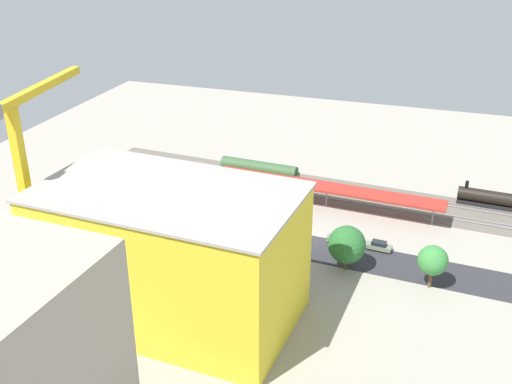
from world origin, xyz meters
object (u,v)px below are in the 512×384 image
street_tree_0 (119,211)px  street_tree_2 (433,261)px  parked_car_6 (141,208)px  tower_crane (31,178)px  street_tree_1 (347,245)px  freight_coach_far (259,174)px  traffic_light (192,194)px  construction_building (171,256)px  platform_canopy_near (327,187)px  parked_car_4 (217,219)px  box_truck_0 (276,266)px  box_truck_1 (256,261)px  parked_car_3 (251,226)px  parked_car_0 (379,246)px  parked_car_5 (176,213)px  locomotive (499,201)px  street_tree_3 (148,212)px  parked_car_1 (340,239)px  parked_car_2 (295,232)px

street_tree_0 → street_tree_2: bearing=179.9°
parked_car_6 → tower_crane: tower_crane is taller
street_tree_1 → freight_coach_far: bearing=-47.7°
street_tree_2 → traffic_light: 47.54m
construction_building → tower_crane: size_ratio=1.12×
platform_canopy_near → freight_coach_far: size_ratio=2.65×
parked_car_4 → street_tree_0: (15.50, 9.65, 3.73)m
parked_car_6 → box_truck_0: bearing=157.2°
box_truck_1 → tower_crane: bearing=27.4°
tower_crane → street_tree_0: size_ratio=4.79×
parked_car_3 → traffic_light: 13.45m
parked_car_0 → parked_car_5: (39.95, -0.25, 0.03)m
freight_coach_far → parked_car_5: (11.21, 18.30, -2.46)m
traffic_light → street_tree_2: bearing=167.2°
parked_car_0 → street_tree_1: (4.40, 8.23, 4.02)m
platform_canopy_near → parked_car_5: (27.15, 13.83, -3.54)m
parked_car_3 → street_tree_1: 21.71m
street_tree_1 → street_tree_0: bearing=1.0°
parked_car_4 → box_truck_0: 21.78m
locomotive → construction_building: construction_building is taller
freight_coach_far → tower_crane: (19.87, 47.24, 15.77)m
box_truck_0 → street_tree_0: 32.36m
box_truck_0 → street_tree_0: street_tree_0 is taller
box_truck_1 → street_tree_3: bearing=-10.9°
street_tree_0 → traffic_light: 14.46m
parked_car_3 → construction_building: construction_building is taller
street_tree_2 → parked_car_5: bearing=-10.7°
platform_canopy_near → box_truck_1: (5.89, 27.24, -2.75)m
parked_car_1 → parked_car_4: 24.25m
street_tree_1 → locomotive: bearing=-127.4°
parked_car_4 → traffic_light: traffic_light is taller
platform_canopy_near → traffic_light: size_ratio=6.41×
parked_car_0 → street_tree_0: (46.84, 8.97, 3.67)m
parked_car_5 → box_truck_0: box_truck_0 is taller
parked_car_3 → traffic_light: bearing=-7.2°
parked_car_2 → parked_car_3: size_ratio=1.13×
freight_coach_far → parked_car_4: freight_coach_far is taller
parked_car_1 → traffic_light: (29.77, -1.27, 4.05)m
parked_car_3 → parked_car_5: size_ratio=0.97×
street_tree_3 → locomotive: bearing=-151.6°
parked_car_3 → street_tree_0: (22.70, 8.85, 3.64)m
parked_car_2 → street_tree_3: size_ratio=0.63×
parked_car_4 → street_tree_1: 28.67m
parked_car_4 → parked_car_6: size_ratio=0.95×
freight_coach_far → parked_car_1: (-21.64, 18.32, -2.48)m
platform_canopy_near → tower_crane: 57.69m
platform_canopy_near → street_tree_1: 23.84m
parked_car_2 → parked_car_6: size_ratio=1.08×
parked_car_2 → parked_car_5: (24.36, 0.26, 0.08)m
street_tree_0 → street_tree_2: 56.33m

